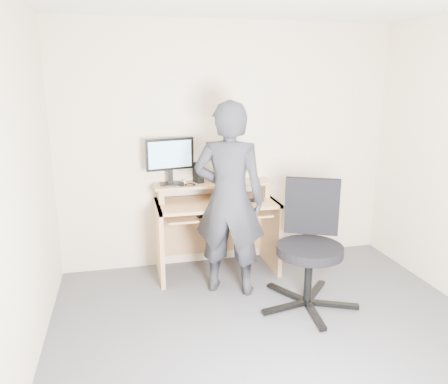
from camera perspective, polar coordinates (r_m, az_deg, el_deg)
name	(u,v)px	position (r m, az deg, el deg)	size (l,w,h in m)	color
ground	(285,350)	(3.45, 8.02, -19.75)	(3.50, 3.50, 0.00)	#4D4D52
back_wall	(229,146)	(4.57, 0.65, 5.97)	(3.50, 0.02, 2.50)	beige
desk	(215,218)	(4.48, -1.18, -3.46)	(1.20, 0.60, 0.91)	tan
monitor	(170,157)	(4.33, -7.06, 4.55)	(0.48, 0.14, 0.46)	black
external_drive	(198,173)	(4.44, -3.37, 2.54)	(0.07, 0.13, 0.20)	black
travel_mug	(217,173)	(4.44, -0.92, 2.48)	(0.08, 0.08, 0.19)	silver
smartphone	(238,181)	(4.50, 1.84, 1.47)	(0.07, 0.13, 0.01)	black
charger	(182,184)	(4.31, -5.53, 1.01)	(0.04, 0.04, 0.04)	black
headphones	(191,182)	(4.45, -4.32, 1.35)	(0.16, 0.16, 0.02)	silver
keyboard	(219,212)	(4.29, -0.65, -2.64)	(0.46, 0.18, 0.03)	black
mouse	(254,200)	(4.33, 3.89, -1.05)	(0.10, 0.06, 0.04)	black
office_chair	(310,240)	(3.85, 11.18, -6.22)	(0.85, 0.84, 1.07)	black
person	(229,200)	(3.91, 0.70, -1.01)	(0.64, 0.42, 1.77)	black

